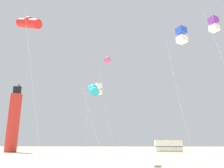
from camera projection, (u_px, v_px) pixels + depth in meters
name	position (u px, v px, depth m)	size (l,w,h in m)	color
kite_tube_cyan	(93.00, 90.00, 18.82)	(2.27, 2.73, 7.61)	silver
kite_box_violet	(214.00, 25.00, 16.92)	(2.89, 1.98, 12.01)	silver
kite_box_white	(98.00, 89.00, 22.63)	(1.80, 2.23, 8.44)	silver
kite_tube_rainbow	(108.00, 60.00, 30.24)	(2.46, 2.59, 14.23)	silver
kite_tube_scarlet	(29.00, 23.00, 16.28)	(3.07, 2.76, 11.90)	silver
kite_box_blue	(181.00, 35.00, 15.54)	(1.57, 1.57, 10.53)	silver
lighthouse_distant	(14.00, 119.00, 52.77)	(2.80, 2.80, 16.80)	red
rv_van_white	(168.00, 146.00, 52.62)	(6.55, 2.67, 2.80)	white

